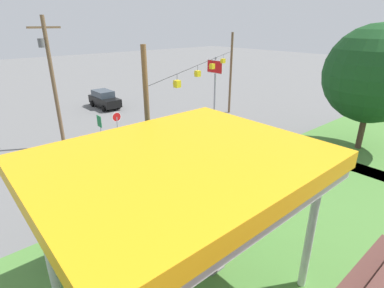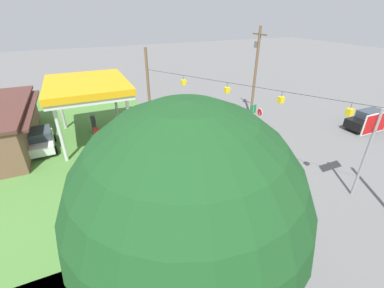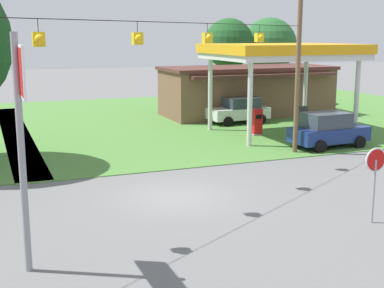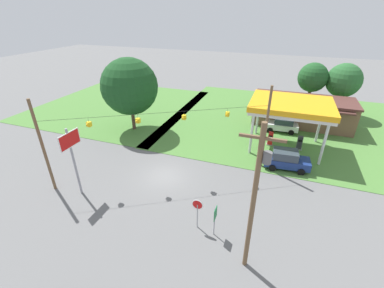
# 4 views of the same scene
# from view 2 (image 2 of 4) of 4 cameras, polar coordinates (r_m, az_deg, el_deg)

# --- Properties ---
(ground_plane) EXTENTS (160.00, 160.00, 0.00)m
(ground_plane) POSITION_cam_2_polar(r_m,az_deg,el_deg) (20.70, 11.53, -5.12)
(ground_plane) COLOR slate
(grass_verge_station_corner) EXTENTS (36.00, 28.00, 0.04)m
(grass_verge_station_corner) POSITION_cam_2_polar(r_m,az_deg,el_deg) (29.29, -36.10, 0.01)
(grass_verge_station_corner) COLOR #4C7F38
(grass_verge_station_corner) RESTS_ON ground
(gas_station_canopy) EXTENTS (8.45, 6.80, 5.47)m
(gas_station_canopy) POSITION_cam_2_polar(r_m,az_deg,el_deg) (24.96, -22.29, 11.63)
(gas_station_canopy) COLOR silver
(gas_station_canopy) RESTS_ON ground
(fuel_pump_near) EXTENTS (0.71, 0.56, 1.64)m
(fuel_pump_near) POSITION_cam_2_polar(r_m,az_deg,el_deg) (24.84, -20.30, 1.54)
(fuel_pump_near) COLOR gray
(fuel_pump_near) RESTS_ON ground
(fuel_pump_far) EXTENTS (0.71, 0.56, 1.64)m
(fuel_pump_far) POSITION_cam_2_polar(r_m,az_deg,el_deg) (27.77, -21.01, 4.17)
(fuel_pump_far) COLOR gray
(fuel_pump_far) RESTS_ON ground
(car_at_pumps_front) EXTENTS (4.42, 2.37, 1.93)m
(car_at_pumps_front) POSITION_cam_2_polar(r_m,az_deg,el_deg) (27.01, -11.30, 5.34)
(car_at_pumps_front) COLOR navy
(car_at_pumps_front) RESTS_ON ground
(car_at_pumps_rear) EXTENTS (4.25, 2.28, 1.80)m
(car_at_pumps_rear) POSITION_cam_2_polar(r_m,az_deg,el_deg) (26.00, -30.45, 0.80)
(car_at_pumps_rear) COLOR white
(car_at_pumps_rear) RESTS_ON ground
(car_on_crossroad) EXTENTS (2.13, 4.76, 1.94)m
(car_on_crossroad) POSITION_cam_2_polar(r_m,az_deg,el_deg) (32.06, 34.57, 4.47)
(car_on_crossroad) COLOR black
(car_on_crossroad) RESTS_ON ground
(stop_sign_roadside) EXTENTS (0.80, 0.08, 2.50)m
(stop_sign_roadside) POSITION_cam_2_polar(r_m,az_deg,el_deg) (26.21, 14.74, 6.23)
(stop_sign_roadside) COLOR #99999E
(stop_sign_roadside) RESTS_ON ground
(stop_sign_overhead) EXTENTS (0.22, 2.09, 6.09)m
(stop_sign_overhead) POSITION_cam_2_polar(r_m,az_deg,el_deg) (18.70, 35.04, 1.46)
(stop_sign_overhead) COLOR gray
(stop_sign_overhead) RESTS_ON ground
(route_sign) EXTENTS (0.10, 0.70, 2.40)m
(route_sign) POSITION_cam_2_polar(r_m,az_deg,el_deg) (27.39, 13.41, 7.09)
(route_sign) COLOR gray
(route_sign) RESTS_ON ground
(utility_pole_main) EXTENTS (2.20, 0.44, 9.61)m
(utility_pole_main) POSITION_cam_2_polar(r_m,az_deg,el_deg) (29.25, 13.94, 15.85)
(utility_pole_main) COLOR brown
(utility_pole_main) RESTS_ON ground
(signal_span_gantry) EXTENTS (16.96, 10.24, 8.26)m
(signal_span_gantry) POSITION_cam_2_polar(r_m,az_deg,el_deg) (18.69, 12.86, 6.61)
(signal_span_gantry) COLOR brown
(signal_span_gantry) RESTS_ON ground
(tree_west_verge) EXTENTS (6.97, 6.97, 9.18)m
(tree_west_verge) POSITION_cam_2_polar(r_m,az_deg,el_deg) (7.88, -1.00, -15.20)
(tree_west_verge) COLOR #4C3828
(tree_west_verge) RESTS_ON ground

